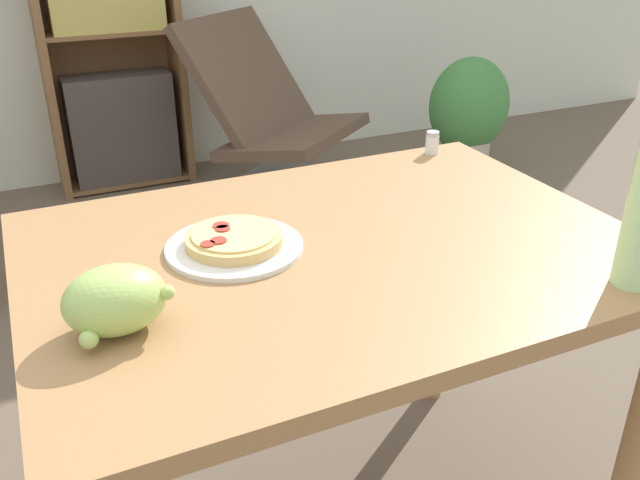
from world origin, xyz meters
name	(u,v)px	position (x,y,z in m)	size (l,w,h in m)	color
dining_table	(335,297)	(0.13, -0.05, 0.66)	(1.12, 0.81, 0.78)	#A37549
pizza_on_plate	(234,242)	(-0.05, 0.01, 0.79)	(0.25, 0.25, 0.04)	white
grape_bunch	(115,300)	(-0.28, -0.17, 0.83)	(0.16, 0.12, 0.10)	#A8CC66
salt_shaker	(432,143)	(0.57, 0.31, 0.80)	(0.03, 0.03, 0.06)	white
lounge_chair_far	(277,146)	(0.76, 1.88, 0.29)	(0.92, 0.99, 0.88)	slate
bookshelf	(111,46)	(0.12, 2.46, 0.72)	(0.67, 0.28, 1.56)	brown
potted_plant_floor	(468,114)	(1.80, 1.77, 0.35)	(0.43, 0.37, 0.65)	#BCB2A3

